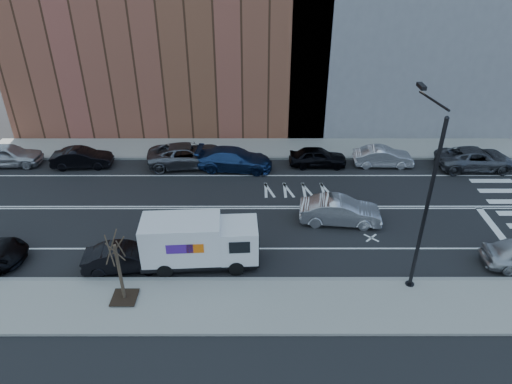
{
  "coord_description": "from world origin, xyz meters",
  "views": [
    {
      "loc": [
        -0.7,
        -24.69,
        15.67
      ],
      "look_at": [
        -0.68,
        -0.42,
        1.4
      ],
      "focal_mm": 32.0,
      "sensor_mm": 36.0,
      "label": 1
    }
  ],
  "objects_px": {
    "far_parked_a": "(8,155)",
    "far_parked_b": "(82,158)",
    "driving_sedan": "(340,211)",
    "fedex_van": "(199,242)"
  },
  "relations": [
    {
      "from": "far_parked_b",
      "to": "driving_sedan",
      "type": "bearing_deg",
      "value": -115.87
    },
    {
      "from": "far_parked_b",
      "to": "driving_sedan",
      "type": "xyz_separation_m",
      "value": [
        17.98,
        -7.39,
        0.08
      ]
    },
    {
      "from": "fedex_van",
      "to": "far_parked_b",
      "type": "relative_size",
      "value": 1.42
    },
    {
      "from": "far_parked_a",
      "to": "far_parked_b",
      "type": "bearing_deg",
      "value": -95.31
    },
    {
      "from": "fedex_van",
      "to": "driving_sedan",
      "type": "relative_size",
      "value": 1.27
    },
    {
      "from": "far_parked_a",
      "to": "far_parked_b",
      "type": "xyz_separation_m",
      "value": [
        5.6,
        -0.31,
        -0.1
      ]
    },
    {
      "from": "far_parked_a",
      "to": "driving_sedan",
      "type": "relative_size",
      "value": 0.99
    },
    {
      "from": "far_parked_a",
      "to": "driving_sedan",
      "type": "xyz_separation_m",
      "value": [
        23.58,
        -7.69,
        -0.02
      ]
    },
    {
      "from": "driving_sedan",
      "to": "far_parked_a",
      "type": "bearing_deg",
      "value": 77.26
    },
    {
      "from": "fedex_van",
      "to": "far_parked_b",
      "type": "bearing_deg",
      "value": 128.13
    }
  ]
}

